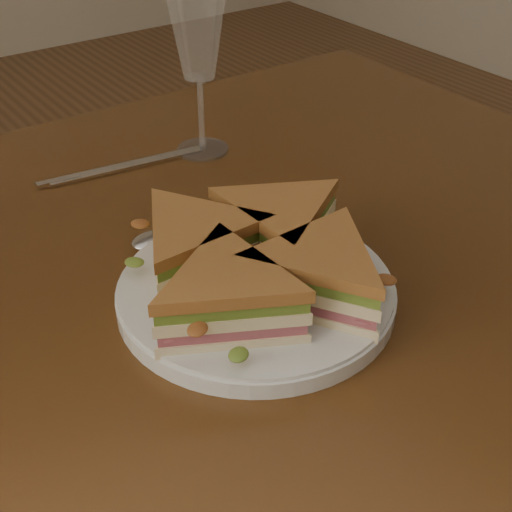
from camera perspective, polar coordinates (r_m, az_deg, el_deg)
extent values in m
cube|color=#361D0C|center=(0.74, -7.54, -1.69)|extent=(1.20, 0.80, 0.04)
cylinder|color=#311D0E|center=(1.44, 5.79, 0.00)|extent=(0.06, 0.06, 0.71)
cylinder|color=silver|center=(0.67, 0.00, -2.97)|extent=(0.26, 0.26, 0.02)
cube|color=silver|center=(0.80, -2.51, 3.42)|extent=(0.13, 0.02, 0.00)
ellipsoid|color=silver|center=(0.76, -8.24, 1.25)|extent=(0.05, 0.03, 0.01)
cube|color=silver|center=(0.92, -10.20, 7.07)|extent=(0.20, 0.04, 0.00)
cube|color=silver|center=(0.90, -15.60, 5.71)|extent=(0.05, 0.02, 0.00)
cylinder|color=white|center=(0.95, -4.28, 8.50)|extent=(0.07, 0.07, 0.00)
cylinder|color=white|center=(0.93, -4.41, 11.29)|extent=(0.01, 0.01, 0.10)
cone|color=white|center=(0.90, -4.71, 17.26)|extent=(0.07, 0.07, 0.11)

